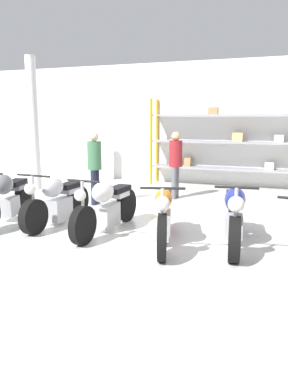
{
  "coord_description": "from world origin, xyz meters",
  "views": [
    {
      "loc": [
        2.22,
        -5.56,
        1.96
      ],
      "look_at": [
        0.0,
        0.4,
        0.7
      ],
      "focal_mm": 35.0,
      "sensor_mm": 36.0,
      "label": 1
    }
  ],
  "objects": [
    {
      "name": "motorcycle_silver",
      "position": [
        -1.67,
        0.25,
        0.44
      ],
      "size": [
        0.67,
        1.99,
        1.03
      ],
      "rotation": [
        0.0,
        0.0,
        -1.62
      ],
      "color": "black",
      "rests_on": "ground_plane"
    },
    {
      "name": "motorcycle_white",
      "position": [
        -0.6,
        0.14,
        0.46
      ],
      "size": [
        0.58,
        2.15,
        1.03
      ],
      "rotation": [
        0.0,
        0.0,
        -1.63
      ],
      "color": "black",
      "rests_on": "ground_plane"
    },
    {
      "name": "person_near_rack",
      "position": [
        -0.24,
        3.26,
        0.96
      ],
      "size": [
        0.34,
        0.34,
        1.64
      ],
      "rotation": [
        0.0,
        0.0,
        3.09
      ],
      "color": "#595960",
      "rests_on": "ground_plane"
    },
    {
      "name": "shelving_rack",
      "position": [
        0.7,
        5.3,
        1.26
      ],
      "size": [
        4.48,
        0.63,
        2.52
      ],
      "color": "orange",
      "rests_on": "ground_plane"
    },
    {
      "name": "support_pillar",
      "position": [
        -4.27,
        3.16,
        1.8
      ],
      "size": [
        0.28,
        0.28,
        3.6
      ],
      "color": "silver",
      "rests_on": "ground_plane"
    },
    {
      "name": "motorcycle_blue",
      "position": [
        1.57,
        0.17,
        0.48
      ],
      "size": [
        0.61,
        2.08,
        1.06
      ],
      "rotation": [
        0.0,
        0.0,
        -1.43
      ],
      "color": "black",
      "rests_on": "ground_plane"
    },
    {
      "name": "back_wall",
      "position": [
        0.0,
        5.65,
        1.8
      ],
      "size": [
        30.0,
        0.08,
        3.6
      ],
      "color": "white",
      "rests_on": "ground_plane"
    },
    {
      "name": "person_browsing",
      "position": [
        -1.79,
        1.99,
        0.98
      ],
      "size": [
        0.34,
        0.34,
        1.66
      ],
      "rotation": [
        0.0,
        0.0,
        3.21
      ],
      "color": "#1E2338",
      "rests_on": "ground_plane"
    },
    {
      "name": "motorcycle_grey",
      "position": [
        -2.69,
        0.09,
        0.46
      ],
      "size": [
        0.82,
        2.11,
        1.05
      ],
      "rotation": [
        0.0,
        0.0,
        -1.3
      ],
      "color": "black",
      "rests_on": "ground_plane"
    },
    {
      "name": "motorcycle_orange",
      "position": [
        0.54,
        -0.18,
        0.46
      ],
      "size": [
        0.8,
        1.99,
        1.04
      ],
      "rotation": [
        0.0,
        0.0,
        -1.3
      ],
      "color": "black",
      "rests_on": "ground_plane"
    },
    {
      "name": "ground_plane",
      "position": [
        0.0,
        0.0,
        0.0
      ],
      "size": [
        30.0,
        30.0,
        0.0
      ],
      "primitive_type": "plane",
      "color": "silver"
    }
  ]
}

